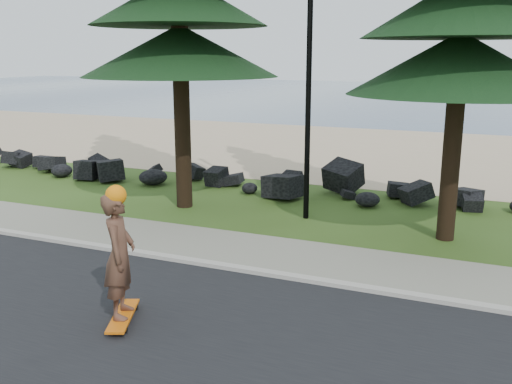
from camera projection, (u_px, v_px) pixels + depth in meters
ground at (258, 257)px, 11.99m from camera, size 160.00×160.00×0.00m
road at (134, 359)px, 7.96m from camera, size 160.00×7.00×0.02m
kerb at (241, 269)px, 11.17m from camera, size 160.00×0.20×0.10m
sidewalk at (262, 252)px, 12.16m from camera, size 160.00×2.00×0.08m
beach_sand at (386, 152)px, 24.97m from camera, size 160.00×15.00×0.01m
ocean at (453, 97)px, 57.64m from camera, size 160.00×58.00×0.01m
seawall_boulders at (331, 197)px, 17.00m from camera, size 60.00×2.40×1.10m
lamp_post at (309, 55)px, 13.88m from camera, size 0.25×0.14×8.14m
skateboarder at (120, 256)px, 8.81m from camera, size 0.74×1.21×2.22m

